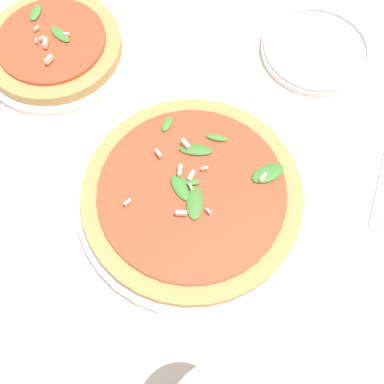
% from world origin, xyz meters
% --- Properties ---
extents(ground_plane, '(6.00, 6.00, 0.00)m').
position_xyz_m(ground_plane, '(0.00, 0.00, 0.00)').
color(ground_plane, beige).
extents(pizza_arugula_main, '(0.30, 0.30, 0.05)m').
position_xyz_m(pizza_arugula_main, '(-0.03, -0.01, 0.02)').
color(pizza_arugula_main, white).
rests_on(pizza_arugula_main, ground_plane).
extents(pizza_personal_side, '(0.23, 0.23, 0.05)m').
position_xyz_m(pizza_personal_side, '(-0.16, -0.31, 0.02)').
color(pizza_personal_side, white).
rests_on(pizza_personal_side, ground_plane).
extents(side_plate_white, '(0.17, 0.17, 0.02)m').
position_xyz_m(side_plate_white, '(-0.34, 0.05, 0.01)').
color(side_plate_white, white).
rests_on(side_plate_white, ground_plane).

